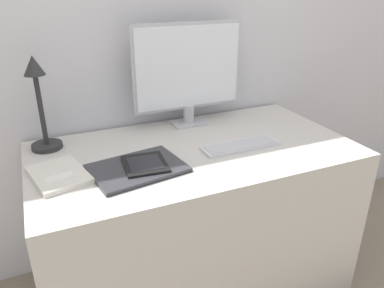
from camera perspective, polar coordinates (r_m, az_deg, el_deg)
wall_back at (r=1.80m, az=-5.02°, el=18.76°), size 3.60×0.05×2.40m
desk at (r=1.74m, az=0.35°, el=-11.34°), size 1.33×0.71×0.71m
monitor at (r=1.75m, az=-0.56°, el=11.00°), size 0.53×0.11×0.48m
keyboard at (r=1.58m, az=7.33°, el=-0.23°), size 0.33×0.10×0.01m
laptop at (r=1.39m, az=-8.32°, el=-3.69°), size 0.36×0.29×0.02m
ereader at (r=1.39m, az=-7.19°, el=-3.02°), size 0.17×0.19×0.01m
desk_lamp at (r=1.60m, az=-22.26°, el=6.30°), size 0.12×0.12×0.38m
notebook at (r=1.41m, az=-19.64°, el=-4.43°), size 0.22×0.27×0.02m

